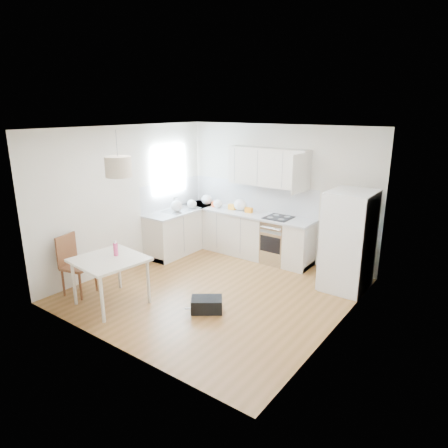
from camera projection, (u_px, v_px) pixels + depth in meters
name	position (u px, v px, depth m)	size (l,w,h in m)	color
floor	(215.00, 290.00, 6.82)	(4.20, 4.20, 0.00)	brown
ceiling	(214.00, 128.00, 6.06)	(4.20, 4.20, 0.00)	white
wall_back	(278.00, 193.00, 8.07)	(4.20, 4.20, 0.00)	beige
wall_left	(128.00, 198.00, 7.63)	(4.20, 4.20, 0.00)	beige
wall_right	(342.00, 238.00, 5.25)	(4.20, 4.20, 0.00)	beige
window_glassblock	(169.00, 170.00, 8.40)	(0.02, 1.00, 1.00)	#BFE0F9
cabinets_back	(244.00, 234.00, 8.43)	(3.00, 0.60, 0.88)	beige
cabinets_left	(183.00, 231.00, 8.64)	(0.60, 1.80, 0.88)	beige
counter_back	(245.00, 213.00, 8.30)	(3.02, 0.64, 0.04)	#ADB0B2
counter_left	(182.00, 210.00, 8.51)	(0.64, 1.82, 0.04)	#ADB0B2
backsplash_back	(252.00, 196.00, 8.44)	(3.00, 0.01, 0.58)	white
backsplash_left	(171.00, 194.00, 8.59)	(0.01, 1.80, 0.58)	white
upper_cabinets	(268.00, 167.00, 7.88)	(1.70, 0.32, 0.75)	beige
range_oven	(278.00, 241.00, 7.98)	(0.50, 0.61, 0.88)	silver
sink	(181.00, 210.00, 8.47)	(0.50, 0.80, 0.16)	silver
refrigerator	(349.00, 241.00, 6.70)	(0.82, 0.85, 1.70)	white
dining_table	(110.00, 264.00, 6.17)	(1.07, 1.07, 0.77)	beige
dining_chair	(78.00, 265.00, 6.56)	(0.43, 0.43, 1.01)	#492A15
drink_bottle	(116.00, 248.00, 6.24)	(0.07, 0.07, 0.25)	#E23E7C
gym_bag	(207.00, 305.00, 6.10)	(0.47, 0.31, 0.22)	black
pendant_lamp	(118.00, 167.00, 5.77)	(0.38, 0.38, 0.30)	#C4AF96
grocery_bag_a	(207.00, 200.00, 8.90)	(0.25, 0.21, 0.22)	white
grocery_bag_b	(218.00, 204.00, 8.60)	(0.20, 0.17, 0.18)	white
grocery_bag_c	(240.00, 205.00, 8.37)	(0.28, 0.24, 0.25)	white
grocery_bag_d	(192.00, 204.00, 8.55)	(0.22, 0.18, 0.19)	white
grocery_bag_e	(177.00, 206.00, 8.30)	(0.26, 0.22, 0.23)	white
snack_orange	(249.00, 210.00, 8.23)	(0.15, 0.09, 0.10)	orange
snack_yellow	(232.00, 207.00, 8.48)	(0.16, 0.10, 0.11)	#FFA428
snack_red	(216.00, 204.00, 8.70)	(0.17, 0.11, 0.12)	#E44B1C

